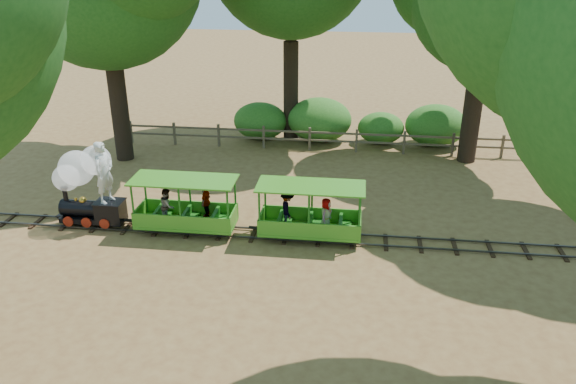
# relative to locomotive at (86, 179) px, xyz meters

# --- Properties ---
(ground) EXTENTS (90.00, 90.00, 0.00)m
(ground) POSITION_rel_locomotive_xyz_m (7.19, -0.06, -1.55)
(ground) COLOR olive
(ground) RESTS_ON ground
(track) EXTENTS (22.00, 1.00, 0.10)m
(track) POSITION_rel_locomotive_xyz_m (7.19, -0.06, -1.48)
(track) COLOR #3F3D3A
(track) RESTS_ON ground
(locomotive) EXTENTS (2.32, 1.09, 2.85)m
(locomotive) POSITION_rel_locomotive_xyz_m (0.00, 0.00, 0.00)
(locomotive) COLOR black
(locomotive) RESTS_ON ground
(carriage_front) EXTENTS (3.15, 1.30, 1.64)m
(carriage_front) POSITION_rel_locomotive_xyz_m (3.10, -0.04, -0.83)
(carriage_front) COLOR #3D901F
(carriage_front) RESTS_ON track
(carriage_rear) EXTENTS (3.15, 1.29, 1.64)m
(carriage_rear) POSITION_rel_locomotive_xyz_m (6.82, -0.04, -0.83)
(carriage_rear) COLOR #3D901F
(carriage_rear) RESTS_ON track
(fence) EXTENTS (18.10, 0.10, 1.00)m
(fence) POSITION_rel_locomotive_xyz_m (7.19, 7.94, -0.97)
(fence) COLOR brown
(fence) RESTS_ON ground
(shrub_west) EXTENTS (2.42, 1.86, 1.67)m
(shrub_west) POSITION_rel_locomotive_xyz_m (3.81, 9.24, -0.72)
(shrub_west) COLOR #2D6B1E
(shrub_west) RESTS_ON ground
(shrub_mid_w) EXTENTS (2.85, 2.19, 1.97)m
(shrub_mid_w) POSITION_rel_locomotive_xyz_m (6.50, 9.24, -0.57)
(shrub_mid_w) COLOR #2D6B1E
(shrub_mid_w) RESTS_ON ground
(shrub_mid_e) EXTENTS (2.04, 1.57, 1.41)m
(shrub_mid_e) POSITION_rel_locomotive_xyz_m (9.23, 9.24, -0.85)
(shrub_mid_e) COLOR #2D6B1E
(shrub_mid_e) RESTS_ON ground
(shrub_east) EXTENTS (2.65, 2.04, 1.84)m
(shrub_east) POSITION_rel_locomotive_xyz_m (11.59, 9.24, -0.63)
(shrub_east) COLOR #2D6B1E
(shrub_east) RESTS_ON ground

